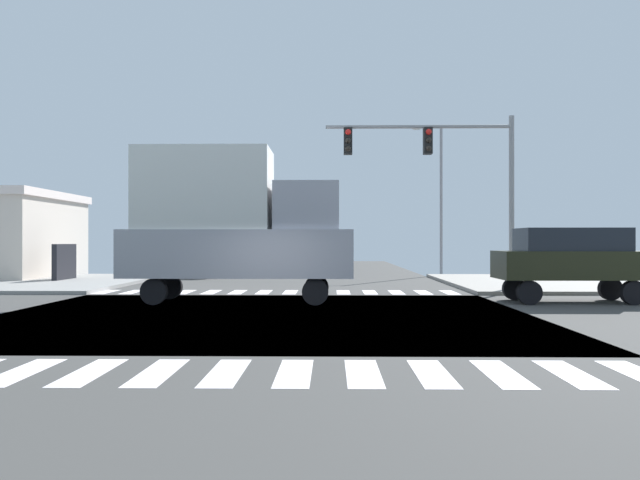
# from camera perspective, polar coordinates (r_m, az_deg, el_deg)

# --- Properties ---
(ground) EXTENTS (90.00, 90.00, 0.05)m
(ground) POSITION_cam_1_polar(r_m,az_deg,el_deg) (16.69, -5.18, -6.82)
(ground) COLOR #3F3E3C
(sidewalk_corner_ne) EXTENTS (12.00, 12.00, 0.14)m
(sidewalk_corner_ne) POSITION_cam_1_polar(r_m,az_deg,el_deg) (30.66, 22.49, -3.58)
(sidewalk_corner_ne) COLOR gray
(sidewalk_corner_ne) RESTS_ON ground
(sidewalk_corner_nw) EXTENTS (12.00, 12.00, 0.14)m
(sidewalk_corner_nw) POSITION_cam_1_polar(r_m,az_deg,el_deg) (32.14, -26.45, -3.42)
(sidewalk_corner_nw) COLOR gray
(sidewalk_corner_nw) RESTS_ON ground
(crosswalk_near) EXTENTS (13.50, 2.00, 0.01)m
(crosswalk_near) POSITION_cam_1_polar(r_m,az_deg,el_deg) (9.59, -11.50, -11.64)
(crosswalk_near) COLOR white
(crosswalk_near) RESTS_ON ground
(crosswalk_far) EXTENTS (13.50, 2.00, 0.01)m
(crosswalk_far) POSITION_cam_1_polar(r_m,az_deg,el_deg) (23.94, -3.90, -4.72)
(crosswalk_far) COLOR white
(crosswalk_far) RESTS_ON ground
(traffic_signal_mast) EXTENTS (7.14, 0.55, 6.68)m
(traffic_signal_mast) POSITION_cam_1_polar(r_m,az_deg,el_deg) (24.46, 10.73, 6.99)
(traffic_signal_mast) COLOR gray
(traffic_signal_mast) RESTS_ON ground
(street_lamp) EXTENTS (1.78, 0.32, 8.53)m
(street_lamp) POSITION_cam_1_polar(r_m,az_deg,el_deg) (36.60, 10.53, 4.79)
(street_lamp) COLOR gray
(street_lamp) RESTS_ON ground
(suv_farside_1) EXTENTS (4.60, 1.96, 2.34)m
(suv_farside_1) POSITION_cam_1_polar(r_m,az_deg,el_deg) (21.37, 21.76, -1.53)
(suv_farside_1) COLOR black
(suv_farside_1) RESTS_ON ground
(box_truck_leading_1) EXTENTS (7.20, 2.40, 4.85)m
(box_truck_leading_1) POSITION_cam_1_polar(r_m,az_deg,el_deg) (20.23, -7.97, 1.70)
(box_truck_leading_1) COLOR black
(box_truck_leading_1) RESTS_ON ground
(sedan_middle_3) EXTENTS (1.80, 4.30, 1.88)m
(sedan_middle_3) POSITION_cam_1_polar(r_m,az_deg,el_deg) (35.18, -10.13, -1.44)
(sedan_middle_3) COLOR black
(sedan_middle_3) RESTS_ON ground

